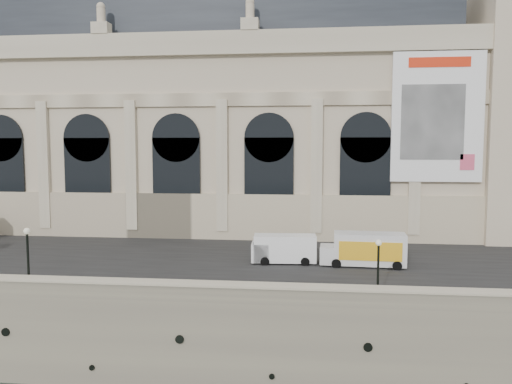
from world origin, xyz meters
TOP-DOWN VIEW (x-y plane):
  - quay at (0.00, 35.00)m, footprint 160.00×70.00m
  - street at (0.00, 14.00)m, footprint 160.00×24.00m
  - parapet at (0.00, 0.60)m, footprint 160.00×1.40m
  - museum at (-5.98, 30.86)m, footprint 69.00×18.70m
  - van_c at (7.88, 11.75)m, footprint 5.63×2.55m
  - box_truck at (14.94, 11.38)m, footprint 7.14×2.81m
  - lamp_left at (-9.19, 1.63)m, footprint 0.45×0.45m
  - lamp_right at (14.78, 1.89)m, footprint 0.41×0.41m

SIDE VIEW (x-z plane):
  - quay at x=0.00m, z-range 0.00..6.00m
  - street at x=0.00m, z-range 6.00..6.06m
  - parapet at x=0.00m, z-range 6.01..7.22m
  - van_c at x=7.88m, z-range 6.03..8.48m
  - box_truck at x=14.94m, z-range 6.01..8.84m
  - lamp_right at x=14.78m, z-range 5.99..10.05m
  - lamp_left at x=-9.19m, z-range 5.99..10.43m
  - museum at x=-5.98m, z-range 5.17..34.27m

